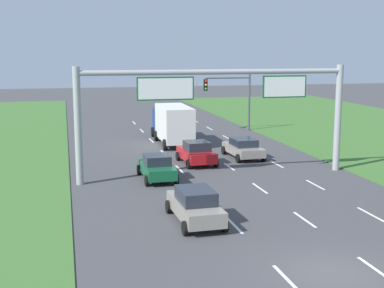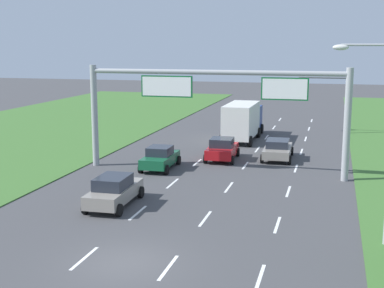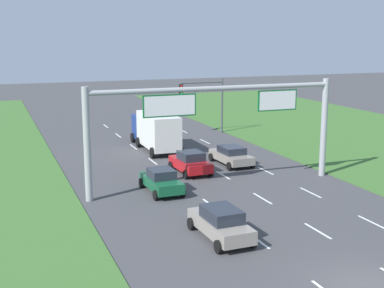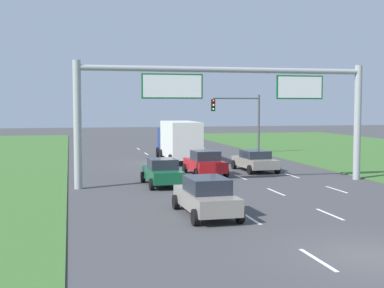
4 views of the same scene
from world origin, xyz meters
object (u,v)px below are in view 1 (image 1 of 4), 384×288
(traffic_light_mast, at_px, (231,92))
(car_near_red, at_px, (196,153))
(car_lead_silver, at_px, (195,205))
(car_far_ahead, at_px, (243,148))
(car_mid_lane, at_px, (157,167))
(box_truck, at_px, (172,123))
(sign_gantry, at_px, (217,100))

(traffic_light_mast, bearing_deg, car_near_red, -115.98)
(car_near_red, xyz_separation_m, car_lead_silver, (-3.17, -12.57, 0.01))
(car_near_red, bearing_deg, car_far_ahead, 15.92)
(car_lead_silver, bearing_deg, car_mid_lane, 90.53)
(box_truck, relative_size, traffic_light_mast, 1.46)
(box_truck, bearing_deg, car_near_red, -89.57)
(traffic_light_mast, bearing_deg, car_lead_silver, -110.68)
(car_far_ahead, bearing_deg, car_mid_lane, -146.65)
(box_truck, distance_m, traffic_light_mast, 9.18)
(car_near_red, distance_m, car_lead_silver, 12.97)
(car_lead_silver, xyz_separation_m, car_far_ahead, (7.08, 13.88, -0.07))
(box_truck, bearing_deg, car_mid_lane, -104.83)
(car_near_red, height_order, box_truck, box_truck)
(traffic_light_mast, bearing_deg, box_truck, -141.31)
(box_truck, bearing_deg, car_far_ahead, -62.03)
(box_truck, relative_size, sign_gantry, 0.47)
(sign_gantry, bearing_deg, car_far_ahead, 55.86)
(car_far_ahead, bearing_deg, car_near_red, -163.31)
(car_lead_silver, relative_size, car_mid_lane, 1.09)
(car_mid_lane, bearing_deg, box_truck, 73.23)
(car_lead_silver, distance_m, car_far_ahead, 15.58)
(car_near_red, relative_size, car_mid_lane, 0.98)
(box_truck, bearing_deg, car_lead_silver, -97.83)
(car_near_red, distance_m, sign_gantry, 5.75)
(car_lead_silver, xyz_separation_m, traffic_light_mast, (10.18, 26.97, 3.05))
(car_mid_lane, bearing_deg, sign_gantry, -3.29)
(car_near_red, xyz_separation_m, car_mid_lane, (-3.49, -3.90, -0.04))
(car_lead_silver, bearing_deg, car_far_ahead, 61.36)
(traffic_light_mast, bearing_deg, car_far_ahead, -103.33)
(car_mid_lane, bearing_deg, car_near_red, 46.93)
(car_mid_lane, distance_m, box_truck, 13.23)
(car_mid_lane, xyz_separation_m, car_far_ahead, (7.40, 5.20, -0.02))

